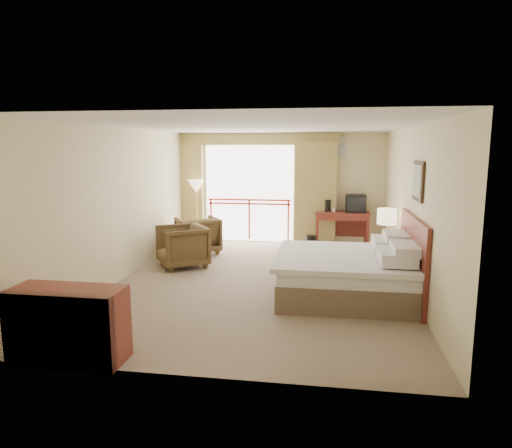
% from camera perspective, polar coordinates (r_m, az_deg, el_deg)
% --- Properties ---
extents(floor, '(7.00, 7.00, 0.00)m').
position_cam_1_polar(floor, '(8.18, 0.62, -7.13)').
color(floor, gray).
rests_on(floor, ground).
extents(ceiling, '(7.00, 7.00, 0.00)m').
position_cam_1_polar(ceiling, '(7.84, 0.66, 12.12)').
color(ceiling, white).
rests_on(ceiling, wall_back).
extents(wall_back, '(5.00, 0.00, 5.00)m').
position_cam_1_polar(wall_back, '(11.35, 3.17, 4.50)').
color(wall_back, beige).
rests_on(wall_back, ground).
extents(wall_front, '(5.00, 0.00, 5.00)m').
position_cam_1_polar(wall_front, '(4.51, -5.72, -3.29)').
color(wall_front, beige).
rests_on(wall_front, ground).
extents(wall_left, '(0.00, 7.00, 7.00)m').
position_cam_1_polar(wall_left, '(8.61, -16.07, 2.52)').
color(wall_left, beige).
rests_on(wall_left, ground).
extents(wall_right, '(0.00, 7.00, 7.00)m').
position_cam_1_polar(wall_right, '(7.94, 18.80, 1.82)').
color(wall_right, beige).
rests_on(wall_right, ground).
extents(balcony_door, '(2.40, 0.00, 2.40)m').
position_cam_1_polar(balcony_door, '(11.45, -0.84, 3.80)').
color(balcony_door, white).
rests_on(balcony_door, wall_back).
extents(balcony_railing, '(2.09, 0.03, 1.02)m').
position_cam_1_polar(balcony_railing, '(11.48, -0.86, 1.86)').
color(balcony_railing, red).
rests_on(balcony_railing, wall_back).
extents(curtain_left, '(1.00, 0.26, 2.50)m').
position_cam_1_polar(curtain_left, '(11.71, -8.95, 4.06)').
color(curtain_left, olive).
rests_on(curtain_left, wall_back).
extents(curtain_right, '(1.00, 0.26, 2.50)m').
position_cam_1_polar(curtain_right, '(11.16, 7.44, 3.83)').
color(curtain_right, olive).
rests_on(curtain_right, wall_back).
extents(valance, '(4.40, 0.22, 0.28)m').
position_cam_1_polar(valance, '(11.30, -0.95, 10.58)').
color(valance, olive).
rests_on(valance, wall_back).
extents(hvac_vent, '(0.50, 0.04, 0.50)m').
position_cam_1_polar(hvac_vent, '(11.23, 9.91, 9.42)').
color(hvac_vent, silver).
rests_on(hvac_vent, wall_back).
extents(bed, '(2.13, 2.06, 0.97)m').
position_cam_1_polar(bed, '(7.43, 11.51, -6.03)').
color(bed, brown).
rests_on(bed, floor).
extents(headboard, '(0.06, 2.10, 1.30)m').
position_cam_1_polar(headboard, '(7.48, 18.99, -4.11)').
color(headboard, maroon).
rests_on(headboard, wall_right).
extents(framed_art, '(0.04, 0.72, 0.60)m').
position_cam_1_polar(framed_art, '(7.30, 19.59, 5.09)').
color(framed_art, black).
rests_on(framed_art, wall_right).
extents(nightstand, '(0.41, 0.49, 0.57)m').
position_cam_1_polar(nightstand, '(8.98, 15.85, -4.09)').
color(nightstand, maroon).
rests_on(nightstand, floor).
extents(table_lamp, '(0.35, 0.35, 0.62)m').
position_cam_1_polar(table_lamp, '(8.88, 16.03, 0.83)').
color(table_lamp, tan).
rests_on(table_lamp, nightstand).
extents(phone, '(0.21, 0.18, 0.08)m').
position_cam_1_polar(phone, '(8.76, 15.73, -2.23)').
color(phone, black).
rests_on(phone, nightstand).
extents(desk, '(1.27, 0.61, 0.83)m').
position_cam_1_polar(desk, '(11.16, 10.72, 0.62)').
color(desk, maroon).
rests_on(desk, floor).
extents(tv, '(0.46, 0.37, 0.42)m').
position_cam_1_polar(tv, '(11.06, 12.34, 2.53)').
color(tv, black).
rests_on(tv, desk).
extents(coffee_maker, '(0.16, 0.16, 0.28)m').
position_cam_1_polar(coffee_maker, '(11.06, 8.97, 2.27)').
color(coffee_maker, black).
rests_on(coffee_maker, desk).
extents(cup, '(0.08, 0.08, 0.10)m').
position_cam_1_polar(cup, '(11.02, 9.73, 1.75)').
color(cup, white).
rests_on(cup, desk).
extents(wastebasket, '(0.30, 0.30, 0.30)m').
position_cam_1_polar(wastebasket, '(10.81, 6.85, -2.24)').
color(wastebasket, black).
rests_on(wastebasket, floor).
extents(armchair_far, '(1.21, 1.22, 0.81)m').
position_cam_1_polar(armchair_far, '(10.41, -7.24, -3.56)').
color(armchair_far, '#48371F').
rests_on(armchair_far, floor).
extents(armchair_near, '(1.25, 1.24, 0.83)m').
position_cam_1_polar(armchair_near, '(9.26, -9.13, -5.25)').
color(armchair_near, '#48371F').
rests_on(armchair_near, floor).
extents(side_table, '(0.56, 0.56, 0.61)m').
position_cam_1_polar(side_table, '(10.03, -9.43, -1.67)').
color(side_table, black).
rests_on(side_table, floor).
extents(book, '(0.18, 0.23, 0.02)m').
position_cam_1_polar(book, '(10.00, -9.46, -0.56)').
color(book, white).
rests_on(book, side_table).
extents(floor_lamp, '(0.40, 0.40, 1.57)m').
position_cam_1_polar(floor_lamp, '(11.26, -7.49, 4.39)').
color(floor_lamp, tan).
rests_on(floor_lamp, floor).
extents(dresser, '(1.25, 0.53, 0.83)m').
position_cam_1_polar(dresser, '(5.55, -22.44, -11.59)').
color(dresser, maroon).
rests_on(dresser, floor).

